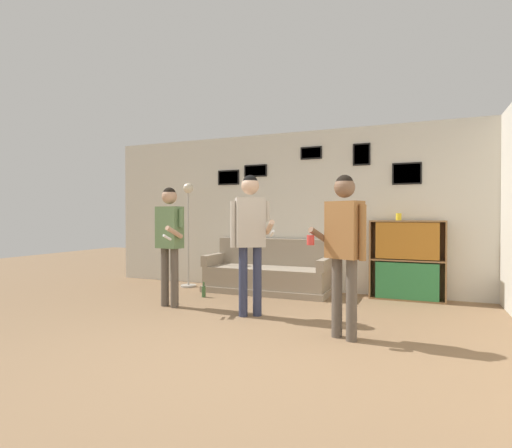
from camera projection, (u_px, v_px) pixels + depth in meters
ground_plane at (209, 363)px, 3.40m from camera, size 20.00×20.00×0.00m
wall_back at (313, 210)px, 6.74m from camera, size 7.87×0.08×2.70m
couch at (268, 275)px, 6.63m from camera, size 2.07×0.80×0.87m
bookshelf at (407, 260)px, 5.99m from camera, size 1.08×0.30×1.20m
floor_lamp at (188, 220)px, 7.11m from camera, size 0.28×0.28×1.85m
person_player_foreground_left at (169, 234)px, 5.53m from camera, size 0.49×0.50×1.66m
person_player_foreground_center at (250, 229)px, 4.99m from camera, size 0.61×0.38×1.77m
person_watcher_holding_cup at (344, 238)px, 4.05m from camera, size 0.58×0.36×1.67m
bottle_on_floor at (204, 291)px, 6.19m from camera, size 0.06×0.06×0.24m
drinking_cup at (399, 217)px, 6.02m from camera, size 0.08×0.08×0.11m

